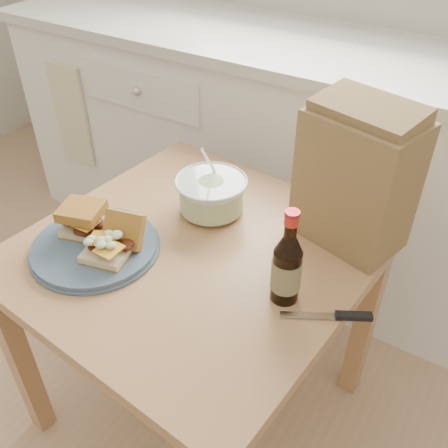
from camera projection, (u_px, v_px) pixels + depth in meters
The scene contains 9 objects.
cabinet_run at pixel (289, 156), 2.03m from camera, with size 2.50×0.64×0.94m.
dining_table at pixel (196, 277), 1.32m from camera, with size 0.88×0.88×0.68m.
plate at pixel (95, 247), 1.25m from camera, with size 0.31×0.31×0.02m, color #495F77.
sandwich_left at pixel (83, 219), 1.26m from camera, with size 0.13×0.12×0.08m.
sandwich_right at pixel (112, 242), 1.20m from camera, with size 0.12×0.17×0.09m.
coleslaw_bowl at pixel (211, 196), 1.35m from camera, with size 0.20×0.20×0.20m.
beer_bottle at pixel (287, 267), 1.07m from camera, with size 0.07×0.07×0.24m.
knife at pixel (342, 316), 1.07m from camera, with size 0.18×0.11×0.01m.
paper_bag at pixel (356, 181), 1.19m from camera, with size 0.26×0.17×0.34m, color olive.
Camera 1 is at (0.72, 0.05, 1.49)m, focal length 40.00 mm.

